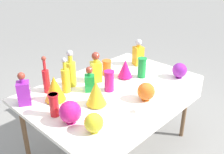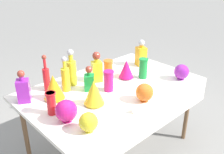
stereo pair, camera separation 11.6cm
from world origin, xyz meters
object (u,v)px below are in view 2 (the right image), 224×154
object	(u,v)px
tall_bottle_1	(72,70)
round_bowl_3	(181,72)
cardboard_box_behind_left	(54,100)
tall_bottle_0	(46,77)
slender_vase_3	(51,102)
slender_vase_1	(109,80)
fluted_vase_2	(126,69)
round_bowl_1	(145,92)
fluted_vase_0	(54,87)
slender_vase_2	(143,68)
round_bowl_0	(88,122)
square_decanter_0	(141,54)
square_decanter_2	(23,89)
square_decanter_1	(89,80)
square_decanter_3	(97,68)
fluted_vase_1	(94,92)
tall_bottle_2	(66,78)
slender_vase_0	(108,67)
round_bowl_2	(66,111)

from	to	relation	value
tall_bottle_1	round_bowl_3	distance (m)	1.08
cardboard_box_behind_left	round_bowl_3	bearing A→B (deg)	-67.23
tall_bottle_0	slender_vase_3	world-z (taller)	tall_bottle_0
slender_vase_1	fluted_vase_2	distance (m)	0.32
tall_bottle_0	round_bowl_1	xyz separation A→B (m)	(0.50, -0.73, -0.05)
tall_bottle_0	fluted_vase_0	world-z (taller)	tall_bottle_0
tall_bottle_0	slender_vase_1	xyz separation A→B (m)	(0.41, -0.38, -0.03)
slender_vase_2	round_bowl_0	world-z (taller)	slender_vase_2
fluted_vase_2	slender_vase_2	bearing A→B (deg)	-41.11
tall_bottle_0	slender_vase_3	distance (m)	0.41
slender_vase_1	square_decanter_0	bearing A→B (deg)	16.81
square_decanter_2	slender_vase_2	distance (m)	1.15
square_decanter_1	square_decanter_3	xyz separation A→B (m)	(0.18, 0.11, 0.03)
slender_vase_3	fluted_vase_1	size ratio (longest dim) A/B	0.85
slender_vase_2	fluted_vase_0	bearing A→B (deg)	165.25
square_decanter_1	square_decanter_3	distance (m)	0.21
round_bowl_1	square_decanter_1	bearing A→B (deg)	114.33
slender_vase_1	slender_vase_3	bearing A→B (deg)	178.47
square_decanter_3	slender_vase_1	world-z (taller)	square_decanter_3
fluted_vase_0	round_bowl_3	xyz separation A→B (m)	(1.14, -0.52, -0.04)
tall_bottle_0	tall_bottle_2	xyz separation A→B (m)	(0.12, -0.12, -0.00)
square_decanter_1	square_decanter_3	size ratio (longest dim) A/B	0.79
round_bowl_3	cardboard_box_behind_left	world-z (taller)	round_bowl_3
cardboard_box_behind_left	square_decanter_1	bearing A→B (deg)	-100.06
slender_vase_0	slender_vase_1	world-z (taller)	slender_vase_1
square_decanter_0	slender_vase_0	world-z (taller)	square_decanter_0
tall_bottle_0	fluted_vase_1	xyz separation A→B (m)	(0.16, -0.48, -0.02)
slender_vase_1	fluted_vase_2	xyz separation A→B (m)	(0.31, 0.08, -0.00)
square_decanter_3	round_bowl_0	world-z (taller)	square_decanter_3
round_bowl_3	square_decanter_1	bearing A→B (deg)	151.36
square_decanter_3	round_bowl_1	distance (m)	0.58
square_decanter_1	fluted_vase_2	distance (m)	0.44
slender_vase_0	slender_vase_2	world-z (taller)	slender_vase_2
square_decanter_1	fluted_vase_1	size ratio (longest dim) A/B	1.09
square_decanter_0	round_bowl_0	xyz separation A→B (m)	(-1.19, -0.56, -0.06)
square_decanter_0	slender_vase_0	size ratio (longest dim) A/B	1.92
square_decanter_1	fluted_vase_1	distance (m)	0.26
slender_vase_3	round_bowl_2	world-z (taller)	slender_vase_3
tall_bottle_2	slender_vase_3	distance (m)	0.39
tall_bottle_2	fluted_vase_2	bearing A→B (deg)	-17.30
tall_bottle_0	slender_vase_1	size ratio (longest dim) A/B	1.79
square_decanter_2	round_bowl_3	world-z (taller)	square_decanter_2
tall_bottle_2	round_bowl_0	distance (m)	0.66
square_decanter_3	round_bowl_0	size ratio (longest dim) A/B	2.09
fluted_vase_2	round_bowl_2	size ratio (longest dim) A/B	1.11
slender_vase_0	tall_bottle_2	bearing A→B (deg)	-179.58
slender_vase_3	cardboard_box_behind_left	size ratio (longest dim) A/B	0.38
fluted_vase_1	fluted_vase_2	world-z (taller)	fluted_vase_1
slender_vase_1	cardboard_box_behind_left	distance (m)	1.38
slender_vase_0	fluted_vase_1	xyz separation A→B (m)	(-0.49, -0.37, 0.03)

